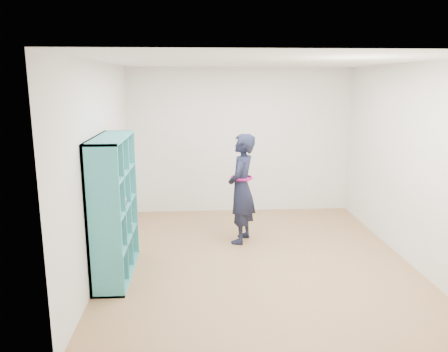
{
  "coord_description": "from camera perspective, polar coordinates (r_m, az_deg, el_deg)",
  "views": [
    {
      "loc": [
        -0.8,
        -5.54,
        2.37
      ],
      "look_at": [
        -0.42,
        0.3,
        1.08
      ],
      "focal_mm": 35.0,
      "sensor_mm": 36.0,
      "label": 1
    }
  ],
  "objects": [
    {
      "name": "floor",
      "position": [
        6.08,
        4.21,
        -10.6
      ],
      "size": [
        4.5,
        4.5,
        0.0
      ],
      "primitive_type": "plane",
      "color": "#9A7346",
      "rests_on": "ground"
    },
    {
      "name": "ceiling",
      "position": [
        5.6,
        4.64,
        14.7
      ],
      "size": [
        4.5,
        4.5,
        0.0
      ],
      "primitive_type": "plane",
      "color": "white",
      "rests_on": "wall_back"
    },
    {
      "name": "wall_left",
      "position": [
        5.77,
        -15.67,
        1.23
      ],
      "size": [
        0.02,
        4.5,
        2.6
      ],
      "primitive_type": "cube",
      "color": "silver",
      "rests_on": "floor"
    },
    {
      "name": "wall_right",
      "position": [
        6.3,
        22.74,
        1.64
      ],
      "size": [
        0.02,
        4.5,
        2.6
      ],
      "primitive_type": "cube",
      "color": "silver",
      "rests_on": "floor"
    },
    {
      "name": "wall_back",
      "position": [
        7.9,
        2.12,
        4.59
      ],
      "size": [
        4.0,
        0.02,
        2.6
      ],
      "primitive_type": "cube",
      "color": "silver",
      "rests_on": "floor"
    },
    {
      "name": "wall_front",
      "position": [
        3.55,
        9.52,
        -5.3
      ],
      "size": [
        4.0,
        0.02,
        2.6
      ],
      "primitive_type": "cube",
      "color": "silver",
      "rests_on": "floor"
    },
    {
      "name": "bookshelf",
      "position": [
        5.48,
        -14.45,
        -4.23
      ],
      "size": [
        0.38,
        1.3,
        1.73
      ],
      "color": "teal",
      "rests_on": "floor"
    },
    {
      "name": "person",
      "position": [
        6.41,
        2.3,
        -1.66
      ],
      "size": [
        0.58,
        0.69,
        1.63
      ],
      "rotation": [
        0.0,
        0.0,
        -1.95
      ],
      "color": "black",
      "rests_on": "floor"
    },
    {
      "name": "smartphone",
      "position": [
        6.5,
        1.17,
        -0.51
      ],
      "size": [
        0.02,
        0.09,
        0.13
      ],
      "rotation": [
        0.32,
        0.0,
        -0.13
      ],
      "color": "silver",
      "rests_on": "person"
    }
  ]
}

